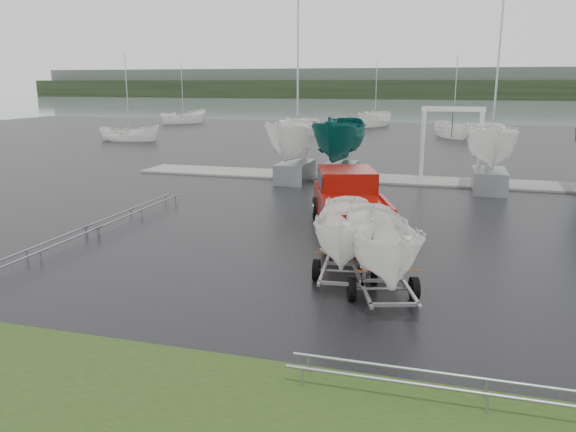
{
  "coord_description": "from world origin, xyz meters",
  "views": [
    {
      "loc": [
        3.11,
        -18.72,
        5.41
      ],
      "look_at": [
        -1.74,
        -1.82,
        1.2
      ],
      "focal_mm": 35.0,
      "sensor_mm": 36.0,
      "label": 1
    }
  ],
  "objects_px": {
    "boat_hoist": "(452,134)",
    "pickup_truck": "(349,200)",
    "trailer_hitched": "(385,195)",
    "trailer_parked": "(348,188)"
  },
  "relations": [
    {
      "from": "pickup_truck",
      "to": "trailer_hitched",
      "type": "relative_size",
      "value": 1.4
    },
    {
      "from": "pickup_truck",
      "to": "trailer_hitched",
      "type": "distance_m",
      "value": 6.99
    },
    {
      "from": "pickup_truck",
      "to": "trailer_parked",
      "type": "distance_m",
      "value": 5.71
    },
    {
      "from": "trailer_hitched",
      "to": "trailer_parked",
      "type": "height_order",
      "value": "trailer_hitched"
    },
    {
      "from": "pickup_truck",
      "to": "boat_hoist",
      "type": "height_order",
      "value": "boat_hoist"
    },
    {
      "from": "trailer_hitched",
      "to": "boat_hoist",
      "type": "xyz_separation_m",
      "value": [
        1.54,
        17.98,
        -0.02
      ]
    },
    {
      "from": "trailer_hitched",
      "to": "trailer_parked",
      "type": "relative_size",
      "value": 1.03
    },
    {
      "from": "boat_hoist",
      "to": "pickup_truck",
      "type": "bearing_deg",
      "value": -107.21
    },
    {
      "from": "trailer_parked",
      "to": "boat_hoist",
      "type": "bearing_deg",
      "value": 75.12
    },
    {
      "from": "pickup_truck",
      "to": "trailer_parked",
      "type": "bearing_deg",
      "value": -97.94
    }
  ]
}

